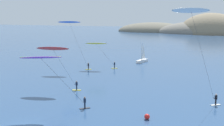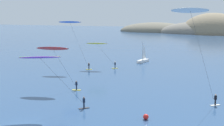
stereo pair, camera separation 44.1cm
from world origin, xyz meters
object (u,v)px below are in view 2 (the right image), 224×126
at_px(marker_buoy, 146,117).
at_px(kitesurfer_red, 54,51).
at_px(kitesurfer_yellow, 98,45).
at_px(kitesurfer_purple, 44,61).
at_px(sailboat_near, 142,60).
at_px(kitesurfer_blue, 71,25).
at_px(kitesurfer_white, 193,19).

bearing_deg(marker_buoy, kitesurfer_red, 156.75).
bearing_deg(marker_buoy, kitesurfer_yellow, 124.81).
xyz_separation_m(kitesurfer_purple, marker_buoy, (13.62, 1.97, -6.47)).
bearing_deg(sailboat_near, kitesurfer_red, -99.84).
relative_size(kitesurfer_blue, kitesurfer_purple, 1.41).
xyz_separation_m(kitesurfer_purple, kitesurfer_white, (17.95, 8.92, 5.56)).
distance_m(kitesurfer_blue, kitesurfer_white, 35.42).
xyz_separation_m(kitesurfer_blue, kitesurfer_purple, (12.07, -27.63, -3.73)).
xyz_separation_m(kitesurfer_purple, kitesurfer_yellow, (-6.85, 31.41, -1.16)).
distance_m(kitesurfer_red, marker_buoy, 21.33).
distance_m(kitesurfer_purple, kitesurfer_yellow, 32.17).
relative_size(sailboat_near, marker_buoy, 8.53).
bearing_deg(kitesurfer_purple, kitesurfer_white, 26.42).
relative_size(sailboat_near, kitesurfer_purple, 0.72).
height_order(kitesurfer_white, marker_buoy, kitesurfer_white).
xyz_separation_m(sailboat_near, kitesurfer_yellow, (-7.67, -12.54, 5.02)).
bearing_deg(kitesurfer_yellow, kitesurfer_white, -42.21).
distance_m(kitesurfer_blue, kitesurfer_red, 19.35).
relative_size(sailboat_near, kitesurfer_white, 0.43).
xyz_separation_m(sailboat_near, kitesurfer_white, (17.12, -35.04, 11.73)).
bearing_deg(sailboat_near, kitesurfer_white, -63.95).
distance_m(kitesurfer_yellow, kitesurfer_red, 21.52).
height_order(kitesurfer_white, kitesurfer_red, kitesurfer_white).
height_order(kitesurfer_purple, kitesurfer_yellow, kitesurfer_purple).
xyz_separation_m(kitesurfer_white, kitesurfer_yellow, (-24.80, 22.49, -6.72)).
distance_m(kitesurfer_white, kitesurfer_yellow, 34.15).
relative_size(sailboat_near, kitesurfer_yellow, 0.75).
height_order(sailboat_near, kitesurfer_yellow, kitesurfer_yellow).
relative_size(kitesurfer_white, kitesurfer_red, 1.80).
bearing_deg(kitesurfer_red, kitesurfer_blue, 111.68).
height_order(kitesurfer_blue, kitesurfer_white, kitesurfer_white).
bearing_deg(sailboat_near, kitesurfer_yellow, -121.46).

